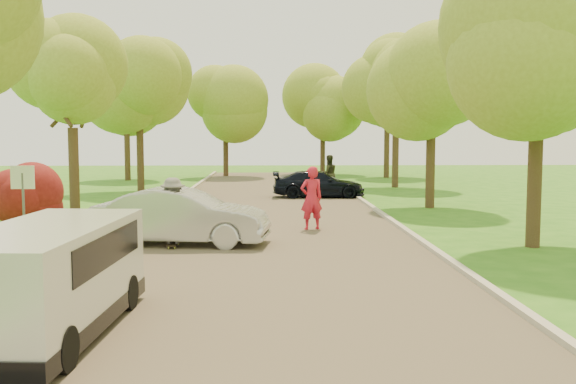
{
  "coord_description": "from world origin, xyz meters",
  "views": [
    {
      "loc": [
        -0.04,
        -11.19,
        2.89
      ],
      "look_at": [
        0.52,
        6.65,
        1.3
      ],
      "focal_mm": 40.0,
      "sensor_mm": 36.0,
      "label": 1
    }
  ],
  "objects": [
    {
      "name": "tree_bg_b",
      "position": [
        8.22,
        32.0,
        5.54
      ],
      "size": [
        5.12,
        5.0,
        7.95
      ],
      "color": "#382619",
      "rests_on": "ground"
    },
    {
      "name": "ground",
      "position": [
        0.0,
        0.0,
        0.0
      ],
      "size": [
        100.0,
        100.0,
        0.0
      ],
      "primitive_type": "plane",
      "color": "#2D6E1A",
      "rests_on": "ground"
    },
    {
      "name": "red_shrub",
      "position": [
        -6.3,
        5.5,
        1.1
      ],
      "size": [
        1.7,
        1.7,
        1.95
      ],
      "color": "#382619",
      "rests_on": "ground"
    },
    {
      "name": "street_sign",
      "position": [
        -5.8,
        4.0,
        1.56
      ],
      "size": [
        0.55,
        0.06,
        2.17
      ],
      "color": "#59595E",
      "rests_on": "ground"
    },
    {
      "name": "tree_r_mida",
      "position": [
        7.02,
        5.0,
        5.54
      ],
      "size": [
        5.13,
        5.0,
        7.95
      ],
      "color": "#382619",
      "rests_on": "ground"
    },
    {
      "name": "tree_bg_c",
      "position": [
        -2.79,
        34.0,
        5.02
      ],
      "size": [
        4.92,
        4.8,
        7.33
      ],
      "color": "#382619",
      "rests_on": "ground"
    },
    {
      "name": "person_olive",
      "position": [
        3.01,
        20.86,
        0.94
      ],
      "size": [
        1.06,
        0.91,
        1.89
      ],
      "primitive_type": "imported",
      "rotation": [
        0.0,
        0.0,
        3.38
      ],
      "color": "#2A2D1B",
      "rests_on": "ground"
    },
    {
      "name": "tree_bg_d",
      "position": [
        4.22,
        36.0,
        5.31
      ],
      "size": [
        5.12,
        5.0,
        7.72
      ],
      "color": "#382619",
      "rests_on": "ground"
    },
    {
      "name": "longboard",
      "position": [
        -2.48,
        5.22,
        0.09
      ],
      "size": [
        0.24,
        0.87,
        0.1
      ],
      "rotation": [
        0.0,
        0.0,
        3.14
      ],
      "color": "black",
      "rests_on": "ground"
    },
    {
      "name": "dark_sedan",
      "position": [
        2.3,
        18.34,
        0.62
      ],
      "size": [
        4.26,
        1.76,
        1.23
      ],
      "primitive_type": "imported",
      "rotation": [
        0.0,
        0.0,
        1.56
      ],
      "color": "black",
      "rests_on": "ground"
    },
    {
      "name": "skateboarder",
      "position": [
        -2.48,
        5.22,
        0.96
      ],
      "size": [
        1.09,
        0.63,
        1.69
      ],
      "primitive_type": "imported",
      "rotation": [
        0.0,
        0.0,
        3.14
      ],
      "color": "slate",
      "rests_on": "longboard"
    },
    {
      "name": "tree_l_midb",
      "position": [
        -6.81,
        12.0,
        4.59
      ],
      "size": [
        4.3,
        4.2,
        6.62
      ],
      "color": "#382619",
      "rests_on": "ground"
    },
    {
      "name": "tree_l_far",
      "position": [
        -6.39,
        22.0,
        5.47
      ],
      "size": [
        4.92,
        4.8,
        7.79
      ],
      "color": "#382619",
      "rests_on": "ground"
    },
    {
      "name": "silver_sedan",
      "position": [
        -2.3,
        5.64,
        0.75
      ],
      "size": [
        4.69,
        2.16,
        1.49
      ],
      "primitive_type": "imported",
      "rotation": [
        0.0,
        0.0,
        1.44
      ],
      "color": "#B3B3B8",
      "rests_on": "ground"
    },
    {
      "name": "curb_left",
      "position": [
        -4.05,
        8.0,
        0.06
      ],
      "size": [
        0.18,
        60.0,
        0.12
      ],
      "primitive_type": "cube",
      "color": "#B2AD9E",
      "rests_on": "ground"
    },
    {
      "name": "tree_r_midb",
      "position": [
        6.6,
        14.0,
        4.88
      ],
      "size": [
        4.51,
        4.4,
        7.01
      ],
      "color": "#382619",
      "rests_on": "ground"
    },
    {
      "name": "tree_r_far",
      "position": [
        7.23,
        24.0,
        5.83
      ],
      "size": [
        5.33,
        5.2,
        8.34
      ],
      "color": "#382619",
      "rests_on": "ground"
    },
    {
      "name": "tree_bg_a",
      "position": [
        -8.78,
        30.0,
        5.31
      ],
      "size": [
        5.12,
        5.0,
        7.72
      ],
      "color": "#382619",
      "rests_on": "ground"
    },
    {
      "name": "road",
      "position": [
        0.0,
        8.0,
        0.01
      ],
      "size": [
        8.0,
        60.0,
        0.01
      ],
      "primitive_type": "cube",
      "color": "#4C4438",
      "rests_on": "ground"
    },
    {
      "name": "minivan",
      "position": [
        -3.2,
        -2.04,
        0.85
      ],
      "size": [
        1.96,
        4.41,
        1.61
      ],
      "rotation": [
        0.0,
        0.0,
        -0.06
      ],
      "color": "silver",
      "rests_on": "ground"
    },
    {
      "name": "curb_right",
      "position": [
        4.05,
        8.0,
        0.06
      ],
      "size": [
        0.18,
        60.0,
        0.12
      ],
      "primitive_type": "cube",
      "color": "#B2AD9E",
      "rests_on": "ground"
    },
    {
      "name": "person_striped",
      "position": [
        1.28,
        8.19,
        0.97
      ],
      "size": [
        0.81,
        0.65,
        1.94
      ],
      "primitive_type": "imported",
      "rotation": [
        0.0,
        0.0,
        3.43
      ],
      "color": "red",
      "rests_on": "ground"
    }
  ]
}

